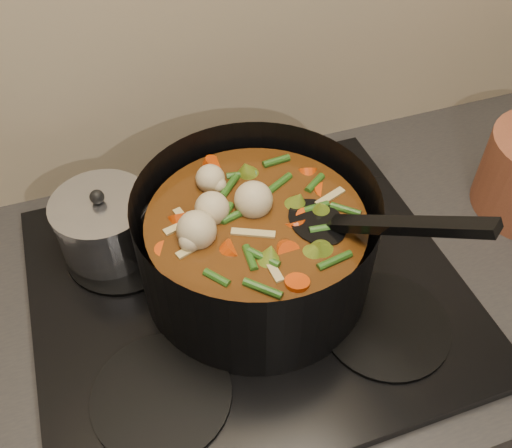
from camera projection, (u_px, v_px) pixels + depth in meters
name	position (u px, v px, depth m)	size (l,w,h in m)	color
counter	(250.00, 424.00, 1.19)	(2.64, 0.64, 0.91)	brown
stovetop	(248.00, 290.00, 0.85)	(0.62, 0.54, 0.03)	black
stockpot	(257.00, 244.00, 0.80)	(0.44, 0.44, 0.24)	black
saucepan	(105.00, 225.00, 0.86)	(0.15, 0.15, 0.12)	silver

